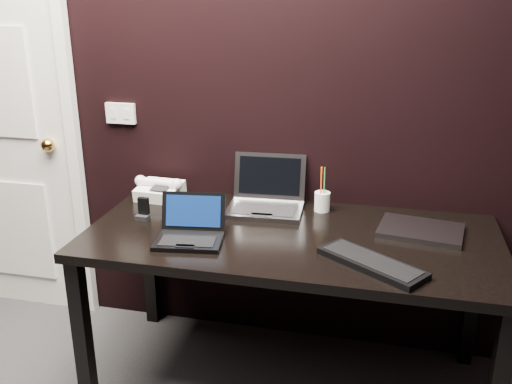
% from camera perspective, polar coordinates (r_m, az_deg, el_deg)
% --- Properties ---
extents(wall_back, '(4.00, 0.00, 4.00)m').
position_cam_1_polar(wall_back, '(2.65, -1.22, 11.11)').
color(wall_back, black).
rests_on(wall_back, ground).
extents(wall_switch, '(0.15, 0.02, 0.10)m').
position_cam_1_polar(wall_switch, '(2.88, -13.39, 7.67)').
color(wall_switch, silver).
rests_on(wall_switch, wall_back).
extents(desk, '(1.70, 0.80, 0.74)m').
position_cam_1_polar(desk, '(2.40, 3.48, -5.86)').
color(desk, black).
rests_on(desk, ground).
extents(netbook, '(0.29, 0.27, 0.17)m').
position_cam_1_polar(netbook, '(2.31, -6.61, -4.00)').
color(netbook, black).
rests_on(netbook, desk).
extents(silver_laptop, '(0.35, 0.32, 0.23)m').
position_cam_1_polar(silver_laptop, '(2.60, 1.02, -0.85)').
color(silver_laptop, '#98989D').
rests_on(silver_laptop, desk).
extents(ext_keyboard, '(0.42, 0.35, 0.03)m').
position_cam_1_polar(ext_keyboard, '(2.14, 11.49, -6.94)').
color(ext_keyboard, black).
rests_on(ext_keyboard, desk).
extents(closed_laptop, '(0.37, 0.29, 0.02)m').
position_cam_1_polar(closed_laptop, '(2.46, 16.14, -3.71)').
color(closed_laptop, '#999A9F').
rests_on(closed_laptop, desk).
extents(desk_phone, '(0.25, 0.19, 0.12)m').
position_cam_1_polar(desk_phone, '(2.77, -9.61, 0.22)').
color(desk_phone, white).
rests_on(desk_phone, desk).
extents(mobile_phone, '(0.06, 0.05, 0.10)m').
position_cam_1_polar(mobile_phone, '(2.55, -11.19, -1.87)').
color(mobile_phone, black).
rests_on(mobile_phone, desk).
extents(pen_cup, '(0.09, 0.09, 0.21)m').
position_cam_1_polar(pen_cup, '(2.60, 6.64, -0.86)').
color(pen_cup, white).
rests_on(pen_cup, desk).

